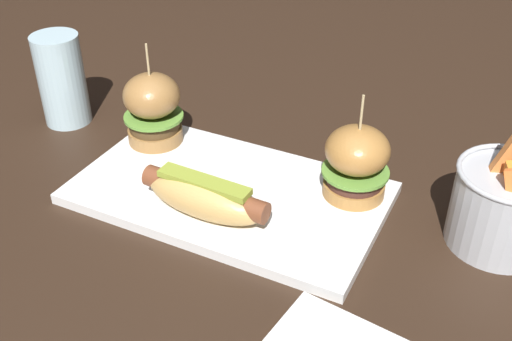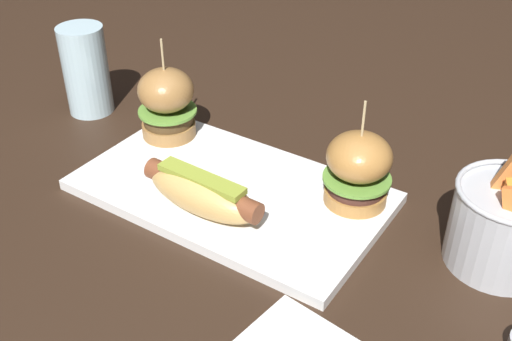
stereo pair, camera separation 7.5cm
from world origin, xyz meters
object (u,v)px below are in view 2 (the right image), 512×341
hot_dog (205,193)px  water_glass (86,70)px  platter_main (231,191)px  slider_left (167,102)px  fries_bucket (506,224)px  slider_right (358,168)px

hot_dog → water_glass: bearing=158.9°
platter_main → slider_left: slider_left is taller
slider_left → water_glass: (-0.17, 0.01, 0.00)m
platter_main → hot_dog: hot_dog is taller
fries_bucket → water_glass: (-0.64, 0.00, 0.02)m
slider_left → slider_right: bearing=0.5°
platter_main → slider_left: (-0.15, 0.06, 0.06)m
slider_right → fries_bucket: (0.18, 0.00, -0.01)m
slider_left → slider_right: slider_left is taller
hot_dog → platter_main: bearing=93.5°
slider_left → platter_main: bearing=-21.3°
platter_main → hot_dog: size_ratio=2.36×
platter_main → slider_left: size_ratio=2.66×
slider_right → fries_bucket: slider_right is taller
water_glass → platter_main: bearing=-11.8°
slider_left → slider_right: (0.30, 0.00, -0.00)m
platter_main → hot_dog: bearing=-86.5°
hot_dog → slider_right: slider_right is taller
fries_bucket → hot_dog: bearing=-159.0°
slider_left → water_glass: size_ratio=1.06×
platter_main → fries_bucket: bearing=11.3°
slider_left → fries_bucket: bearing=0.6°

